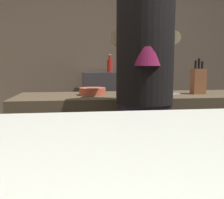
# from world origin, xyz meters

# --- Properties ---
(wall_back) EXTENTS (5.20, 0.10, 2.70)m
(wall_back) POSITION_xyz_m (0.00, 2.20, 1.35)
(wall_back) COLOR brown
(wall_back) RESTS_ON ground
(prep_counter) EXTENTS (2.10, 0.60, 0.94)m
(prep_counter) POSITION_xyz_m (0.35, 0.67, 0.47)
(prep_counter) COLOR #4E402E
(prep_counter) RESTS_ON ground
(back_shelf) EXTENTS (0.88, 0.36, 1.09)m
(back_shelf) POSITION_xyz_m (0.28, 1.92, 0.54)
(back_shelf) COLOR #3D3738
(back_shelf) RESTS_ON ground
(bartender) EXTENTS (0.47, 0.54, 1.75)m
(bartender) POSITION_xyz_m (0.16, 0.21, 1.02)
(bartender) COLOR #30263A
(bartender) RESTS_ON ground
(knife_block) EXTENTS (0.10, 0.08, 0.28)m
(knife_block) POSITION_xyz_m (0.72, 0.64, 1.04)
(knife_block) COLOR #955636
(knife_block) RESTS_ON prep_counter
(mixing_bowl) EXTENTS (0.20, 0.20, 0.06)m
(mixing_bowl) POSITION_xyz_m (-0.12, 0.68, 0.96)
(mixing_bowl) COLOR #C7553C
(mixing_bowl) RESTS_ON prep_counter
(chefs_knife) EXTENTS (0.24, 0.08, 0.01)m
(chefs_knife) POSITION_xyz_m (0.44, 0.62, 0.94)
(chefs_knife) COLOR silver
(chefs_knife) RESTS_ON prep_counter
(bottle_olive_oil) EXTENTS (0.06, 0.06, 0.24)m
(bottle_olive_oil) POSITION_xyz_m (0.38, 1.99, 1.18)
(bottle_olive_oil) COLOR #CEC788
(bottle_olive_oil) RESTS_ON back_shelf
(bottle_soy) EXTENTS (0.06, 0.06, 0.26)m
(bottle_soy) POSITION_xyz_m (0.49, 1.96, 1.19)
(bottle_soy) COLOR red
(bottle_soy) RESTS_ON back_shelf
(bottle_vinegar) EXTENTS (0.07, 0.07, 0.22)m
(bottle_vinegar) POSITION_xyz_m (0.17, 1.88, 1.17)
(bottle_vinegar) COLOR red
(bottle_vinegar) RESTS_ON back_shelf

